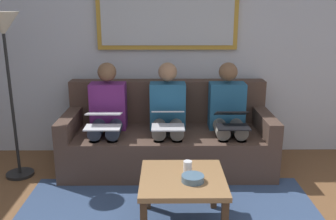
% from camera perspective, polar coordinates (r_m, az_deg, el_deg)
% --- Properties ---
extents(wall_rear, '(6.00, 0.12, 2.60)m').
position_cam_1_polar(wall_rear, '(4.32, -0.10, 10.32)').
color(wall_rear, '#B7BCC6').
rests_on(wall_rear, ground_plane).
extents(couch, '(2.20, 0.90, 0.90)m').
position_cam_1_polar(couch, '(4.07, -0.05, -4.35)').
color(couch, '#4C382D').
rests_on(couch, ground_plane).
extents(framed_mirror, '(1.57, 0.05, 0.63)m').
position_cam_1_polar(framed_mirror, '(4.21, -0.09, 13.59)').
color(framed_mirror, '#B7892D').
extents(coffee_table, '(0.66, 0.66, 0.44)m').
position_cam_1_polar(coffee_table, '(2.93, 2.27, -11.37)').
color(coffee_table, olive).
rests_on(coffee_table, ground_plane).
extents(cup, '(0.07, 0.07, 0.09)m').
position_cam_1_polar(cup, '(2.97, 3.05, -8.70)').
color(cup, silver).
rests_on(cup, coffee_table).
extents(bowl, '(0.17, 0.17, 0.05)m').
position_cam_1_polar(bowl, '(2.83, 3.85, -10.49)').
color(bowl, slate).
rests_on(bowl, coffee_table).
extents(person_left, '(0.38, 0.58, 1.14)m').
position_cam_1_polar(person_left, '(3.97, 9.24, -0.57)').
color(person_left, '#235B84').
rests_on(person_left, couch).
extents(laptop_black, '(0.32, 0.34, 0.15)m').
position_cam_1_polar(laptop_black, '(3.74, 9.85, -1.40)').
color(laptop_black, black).
extents(person_middle, '(0.38, 0.58, 1.14)m').
position_cam_1_polar(person_middle, '(3.91, -0.04, -0.60)').
color(person_middle, '#235B84').
rests_on(person_middle, couch).
extents(laptop_silver, '(0.32, 0.37, 0.16)m').
position_cam_1_polar(laptop_silver, '(3.68, -0.01, -1.31)').
color(laptop_silver, silver).
extents(person_right, '(0.38, 0.58, 1.14)m').
position_cam_1_polar(person_right, '(3.96, -9.35, -0.61)').
color(person_right, '#66236B').
rests_on(person_right, couch).
extents(laptop_white, '(0.35, 0.32, 0.14)m').
position_cam_1_polar(laptop_white, '(3.71, -9.94, -1.47)').
color(laptop_white, white).
extents(standing_lamp, '(0.32, 0.32, 1.66)m').
position_cam_1_polar(standing_lamp, '(3.88, -23.91, 9.42)').
color(standing_lamp, black).
rests_on(standing_lamp, ground_plane).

